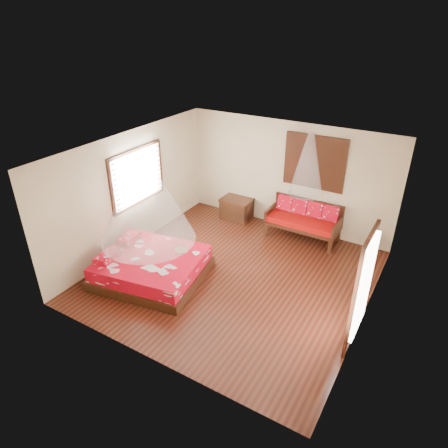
# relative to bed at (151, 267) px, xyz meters

# --- Properties ---
(room) EXTENTS (5.54, 5.54, 2.84)m
(room) POSITION_rel_bed_xyz_m (1.52, 0.93, 1.15)
(room) COLOR black
(room) RESTS_ON ground
(bed) EXTENTS (2.45, 2.28, 0.64)m
(bed) POSITION_rel_bed_xyz_m (0.00, 0.00, 0.00)
(bed) COLOR black
(bed) RESTS_ON floor
(daybed) EXTENTS (1.80, 0.80, 0.95)m
(daybed) POSITION_rel_bed_xyz_m (2.19, 3.31, 0.27)
(daybed) COLOR black
(daybed) RESTS_ON floor
(storage_chest) EXTENTS (0.84, 0.61, 0.57)m
(storage_chest) POSITION_rel_bed_xyz_m (0.22, 3.38, 0.04)
(storage_chest) COLOR black
(storage_chest) RESTS_ON floor
(shutter_panel) EXTENTS (1.52, 0.06, 1.32)m
(shutter_panel) POSITION_rel_bed_xyz_m (2.19, 3.64, 1.65)
(shutter_panel) COLOR black
(shutter_panel) RESTS_ON wall_back
(window_left) EXTENTS (0.10, 1.74, 1.34)m
(window_left) POSITION_rel_bed_xyz_m (-1.19, 1.13, 1.45)
(window_left) COLOR black
(window_left) RESTS_ON wall_left
(glazed_door) EXTENTS (0.08, 1.02, 2.16)m
(glazed_door) POSITION_rel_bed_xyz_m (4.24, 0.33, 0.82)
(glazed_door) COLOR black
(glazed_door) RESTS_ON floor
(wine_tray) EXTENTS (0.28, 0.28, 0.22)m
(wine_tray) POSITION_rel_bed_xyz_m (0.42, 0.53, 0.31)
(wine_tray) COLOR brown
(wine_tray) RESTS_ON bed
(mosquito_net_main) EXTENTS (1.94, 1.94, 1.80)m
(mosquito_net_main) POSITION_rel_bed_xyz_m (0.02, 0.00, 1.60)
(mosquito_net_main) COLOR white
(mosquito_net_main) RESTS_ON ceiling
(mosquito_net_daybed) EXTENTS (0.80, 0.80, 1.50)m
(mosquito_net_daybed) POSITION_rel_bed_xyz_m (2.19, 3.18, 1.75)
(mosquito_net_daybed) COLOR white
(mosquito_net_daybed) RESTS_ON ceiling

